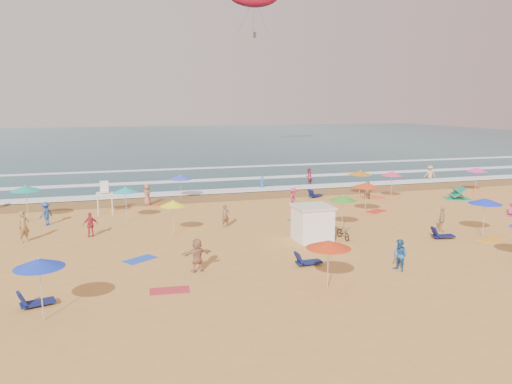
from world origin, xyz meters
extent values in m
plane|color=gold|center=(0.00, 0.00, 0.00)|extent=(220.00, 220.00, 0.00)
cube|color=#0C4756|center=(0.00, 84.00, 0.00)|extent=(220.00, 140.00, 0.18)
plane|color=olive|center=(0.00, 12.50, 0.01)|extent=(220.00, 220.00, 0.00)
cube|color=white|center=(0.00, 15.00, 0.10)|extent=(200.00, 2.20, 0.05)
cube|color=white|center=(0.00, 22.00, 0.10)|extent=(200.00, 1.60, 0.05)
cube|color=white|center=(0.00, 32.00, 0.10)|extent=(200.00, 1.20, 0.05)
cube|color=white|center=(1.53, -2.73, 1.00)|extent=(2.00, 2.00, 2.00)
cube|color=silver|center=(1.53, -2.73, 2.06)|extent=(2.20, 2.20, 0.12)
imported|color=black|center=(3.43, -3.03, 0.40)|extent=(0.55, 1.52, 0.79)
cone|color=#FA37B4|center=(22.26, 8.01, 2.14)|extent=(1.83, 1.83, 0.35)
cone|color=blue|center=(-12.61, -10.26, 2.26)|extent=(1.85, 1.85, 0.35)
cone|color=#F1FE1A|center=(-6.29, 0.79, 2.02)|extent=(1.60, 1.60, 0.35)
cone|color=#DB4217|center=(7.97, 2.57, 2.23)|extent=(2.05, 2.05, 0.35)
cone|color=#FF386C|center=(12.83, 7.00, 2.29)|extent=(1.80, 1.80, 0.35)
cone|color=blue|center=(-4.17, 12.50, 1.92)|extent=(2.01, 2.01, 0.35)
cone|color=#15AB94|center=(-15.53, 7.39, 2.34)|extent=(2.04, 2.04, 0.35)
cone|color=orange|center=(11.08, 9.26, 2.13)|extent=(2.05, 2.05, 0.35)
cone|color=#1B33E8|center=(11.98, -4.90, 2.22)|extent=(1.96, 1.96, 0.35)
cone|color=green|center=(4.36, -0.96, 2.11)|extent=(1.76, 1.76, 0.35)
cone|color=red|center=(-0.88, -10.17, 1.99)|extent=(1.98, 1.98, 0.35)
cone|color=#16B5BA|center=(-8.95, 5.23, 2.28)|extent=(1.72, 1.72, 0.35)
cube|color=#101853|center=(-12.98, -8.80, 0.17)|extent=(1.40, 0.89, 0.34)
cube|color=#0F184E|center=(-0.48, -7.07, 0.17)|extent=(1.32, 0.61, 0.34)
cube|color=#0E1349|center=(9.28, -4.70, 0.17)|extent=(1.37, 0.75, 0.34)
cube|color=#0E1646|center=(7.26, 10.07, 0.17)|extent=(1.42, 1.04, 0.34)
cube|color=blue|center=(-8.63, -3.70, 0.01)|extent=(1.89, 1.66, 0.03)
cube|color=#EA551A|center=(-5.81, 10.83, 0.01)|extent=(1.88, 1.35, 0.03)
cube|color=#BE2C35|center=(-7.68, -8.59, 0.01)|extent=(1.77, 1.00, 0.03)
cube|color=red|center=(9.36, 3.37, 0.01)|extent=(1.90, 1.57, 0.03)
cube|color=#218630|center=(2.80, 2.34, 0.01)|extent=(1.82, 1.13, 0.03)
cube|color=#FDA01C|center=(11.91, -5.73, 0.01)|extent=(1.87, 1.29, 0.03)
cube|color=#F75B3A|center=(12.32, 8.28, 0.01)|extent=(1.90, 1.64, 0.03)
imported|color=#A66C4C|center=(-7.12, 10.72, 0.89)|extent=(0.69, 0.95, 1.77)
imported|color=tan|center=(10.19, -3.28, 0.81)|extent=(0.94, 0.96, 1.62)
imported|color=#9B6947|center=(11.17, 8.06, 0.79)|extent=(1.53, 0.88, 1.57)
imported|color=#224EA1|center=(-14.18, 5.82, 0.80)|extent=(1.13, 1.16, 1.60)
imported|color=#D0345A|center=(3.67, 6.15, 0.82)|extent=(1.13, 1.20, 1.63)
imported|color=olive|center=(-14.94, 1.69, 0.94)|extent=(0.82, 0.75, 1.88)
imported|color=#CD3345|center=(9.80, 17.89, 0.64)|extent=(1.09, 1.03, 1.78)
imported|color=#B92E40|center=(-11.22, 1.86, 0.76)|extent=(0.94, 0.51, 1.52)
imported|color=#225DA2|center=(3.43, -9.12, 0.79)|extent=(0.76, 0.88, 1.57)
imported|color=brown|center=(-2.74, 1.86, 0.76)|extent=(0.62, 0.47, 1.53)
imported|color=#2A77C6|center=(4.11, 15.76, 0.52)|extent=(0.44, 0.60, 1.53)
imported|color=tan|center=(22.69, 15.45, 0.69)|extent=(1.35, 0.98, 1.87)
imported|color=tan|center=(-6.07, -6.42, 0.84)|extent=(1.60, 0.70, 1.67)
cube|color=#3F3326|center=(13.80, 51.17, 19.11)|extent=(0.40, 0.30, 0.90)
camera|label=1|loc=(-9.94, -29.53, 8.07)|focal=35.00mm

